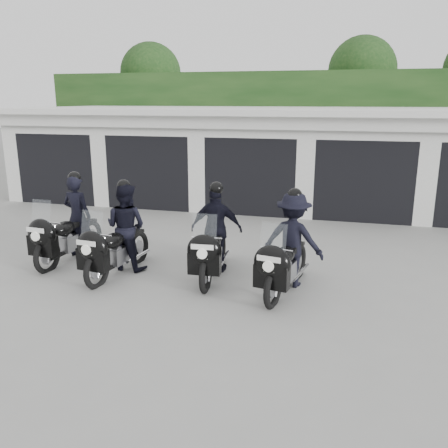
% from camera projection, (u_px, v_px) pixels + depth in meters
% --- Properties ---
extents(ground, '(80.00, 80.00, 0.00)m').
position_uv_depth(ground, '(187.00, 285.00, 8.52)').
color(ground, gray).
rests_on(ground, ground).
extents(garage_block, '(16.40, 6.80, 2.96)m').
position_uv_depth(garage_block, '(265.00, 156.00, 15.69)').
color(garage_block, white).
rests_on(garage_block, ground).
extents(background_vegetation, '(20.00, 3.90, 5.80)m').
position_uv_depth(background_vegetation, '(295.00, 111.00, 19.81)').
color(background_vegetation, '#143312').
rests_on(background_vegetation, ground).
extents(police_bike_a, '(0.77, 2.14, 1.87)m').
position_uv_depth(police_bike_a, '(69.00, 225.00, 9.70)').
color(police_bike_a, black).
rests_on(police_bike_a, ground).
extents(police_bike_b, '(0.90, 2.10, 1.83)m').
position_uv_depth(police_bike_b, '(121.00, 233.00, 9.02)').
color(police_bike_b, black).
rests_on(police_bike_b, ground).
extents(police_bike_c, '(1.03, 2.09, 1.82)m').
position_uv_depth(police_bike_c, '(215.00, 235.00, 8.88)').
color(police_bike_c, black).
rests_on(police_bike_c, ground).
extents(police_bike_d, '(1.18, 2.08, 1.83)m').
position_uv_depth(police_bike_d, '(290.00, 246.00, 8.21)').
color(police_bike_d, black).
rests_on(police_bike_d, ground).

